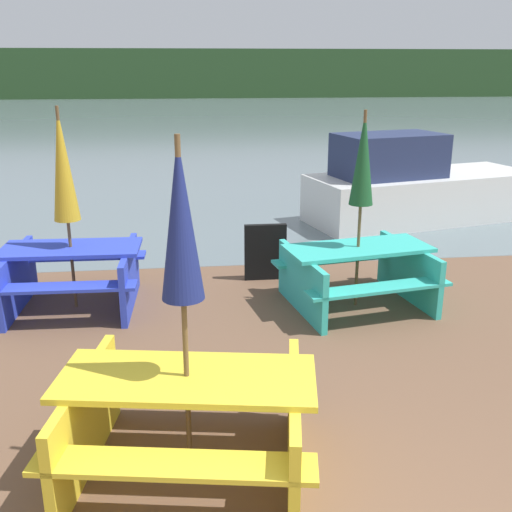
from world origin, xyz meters
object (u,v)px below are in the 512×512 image
picnic_table_teal (357,270)px  signboard (265,252)px  umbrella_gold (63,166)px  umbrella_navy (181,223)px  picnic_table_blue (73,271)px  picnic_table_yellow (188,413)px  boat (415,188)px  umbrella_darkgreen (363,160)px

picnic_table_teal → signboard: (-0.95, 1.01, -0.06)m
signboard → umbrella_gold: bearing=-163.4°
umbrella_navy → picnic_table_blue: bearing=112.6°
signboard → umbrella_navy: bearing=-105.0°
picnic_table_yellow → umbrella_gold: 3.63m
picnic_table_teal → boat: boat is taller
umbrella_gold → boat: size_ratio=0.52×
umbrella_navy → umbrella_gold: size_ratio=1.01×
boat → picnic_table_blue: bearing=-161.3°
picnic_table_teal → umbrella_navy: 3.72m
umbrella_darkgreen → boat: (2.14, 3.84, -1.13)m
picnic_table_yellow → umbrella_darkgreen: umbrella_darkgreen is taller
picnic_table_teal → picnic_table_blue: 3.31m
picnic_table_yellow → umbrella_darkgreen: bearing=55.1°
umbrella_darkgreen → picnic_table_teal: bearing=-97.1°
picnic_table_blue → umbrella_darkgreen: umbrella_darkgreen is taller
umbrella_gold → signboard: size_ratio=3.09×
picnic_table_blue → boat: boat is taller
picnic_table_blue → umbrella_darkgreen: size_ratio=0.70×
picnic_table_yellow → umbrella_navy: bearing=90.0°
picnic_table_blue → umbrella_navy: size_ratio=0.68×
signboard → boat: bearing=42.5°
picnic_table_blue → signboard: 2.45m
picnic_table_teal → picnic_table_blue: bearing=174.6°
picnic_table_yellow → umbrella_darkgreen: size_ratio=0.85×
boat → signboard: bearing=-151.7°
picnic_table_teal → umbrella_gold: size_ratio=0.82×
picnic_table_blue → umbrella_navy: 3.67m
picnic_table_yellow → boat: size_ratio=0.44×
picnic_table_blue → umbrella_navy: umbrella_navy is taller
picnic_table_blue → signboard: signboard is taller
umbrella_navy → signboard: bearing=75.0°
picnic_table_blue → signboard: bearing=16.6°
boat → signboard: size_ratio=5.88×
picnic_table_teal → signboard: 1.39m
boat → picnic_table_yellow: bearing=-135.9°
umbrella_darkgreen → umbrella_gold: size_ratio=0.98×
picnic_table_yellow → picnic_table_blue: 3.42m
umbrella_navy → umbrella_darkgreen: umbrella_navy is taller
picnic_table_blue → umbrella_gold: bearing=0.0°
umbrella_navy → boat: bearing=58.3°
picnic_table_teal → signboard: bearing=133.3°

